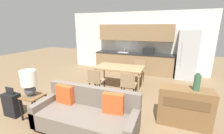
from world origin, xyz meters
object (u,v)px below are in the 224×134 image
object	(u,v)px
dining_table	(119,68)
dining_chair_far_right	(139,70)
vase	(197,82)
suitcase	(12,104)
couch	(87,115)
credenza	(184,107)
refrigerator	(187,55)
dining_chair_near_left	(96,80)
dining_chair_near_right	(128,84)
table_lamp	(29,81)
side_table	(34,103)

from	to	relation	value
dining_table	dining_chair_far_right	world-z (taller)	dining_chair_far_right
vase	suitcase	size ratio (longest dim) A/B	0.50
dining_chair_far_right	suitcase	world-z (taller)	dining_chair_far_right
vase	couch	bearing A→B (deg)	-156.00
credenza	suitcase	world-z (taller)	credenza
refrigerator	dining_chair_near_left	bearing A→B (deg)	-135.10
dining_chair_near_right	suitcase	xyz separation A→B (m)	(-2.34, -1.76, -0.19)
couch	credenza	size ratio (longest dim) A/B	1.94
table_lamp	vase	distance (m)	3.49
dining_table	couch	distance (m)	2.36
refrigerator	couch	bearing A→B (deg)	-116.24
table_lamp	dining_chair_far_right	size ratio (longest dim) A/B	0.71
side_table	dining_chair_near_left	bearing A→B (deg)	64.76
dining_table	couch	bearing A→B (deg)	-87.92
refrigerator	dining_chair_near_right	size ratio (longest dim) A/B	2.33
dining_chair_near_right	table_lamp	bearing A→B (deg)	39.69
table_lamp	dining_chair_far_right	world-z (taller)	table_lamp
side_table	dining_chair_near_left	world-z (taller)	dining_chair_near_left
dining_chair_near_left	refrigerator	bearing A→B (deg)	-134.39
dining_table	side_table	size ratio (longest dim) A/B	2.84
side_table	vase	bearing A→B (deg)	15.58
vase	dining_chair_near_left	world-z (taller)	vase
side_table	credenza	bearing A→B (deg)	16.71
suitcase	vase	bearing A→B (deg)	14.94
dining_table	dining_chair_far_right	bearing A→B (deg)	57.03
refrigerator	dining_table	distance (m)	2.90
dining_table	side_table	xyz separation A→B (m)	(-1.27, -2.38, -0.32)
refrigerator	credenza	size ratio (longest dim) A/B	1.84
dining_chair_near_left	side_table	bearing A→B (deg)	65.47
credenza	side_table	bearing A→B (deg)	-163.29
vase	table_lamp	bearing A→B (deg)	-164.24
dining_table	table_lamp	distance (m)	2.73
credenza	suitcase	distance (m)	3.88
credenza	vase	bearing A→B (deg)	-7.76
dining_chair_far_right	suitcase	xyz separation A→B (m)	(-2.34, -3.27, -0.19)
refrigerator	dining_chair_near_left	world-z (taller)	refrigerator
vase	dining_table	bearing A→B (deg)	144.84
dining_chair_near_right	dining_table	bearing A→B (deg)	-58.55
side_table	dining_chair_far_right	world-z (taller)	dining_chair_far_right
refrigerator	side_table	distance (m)	5.53
refrigerator	vase	world-z (taller)	refrigerator
vase	suitcase	world-z (taller)	vase
side_table	vase	distance (m)	3.51
dining_table	dining_chair_far_right	distance (m)	0.95
credenza	dining_chair_far_right	bearing A→B (deg)	122.24
vase	dining_chair_near_left	distance (m)	2.71
refrigerator	dining_table	size ratio (longest dim) A/B	1.23
dining_chair_near_right	dining_chair_far_right	size ratio (longest dim) A/B	1.00
refrigerator	table_lamp	bearing A→B (deg)	-128.84
refrigerator	side_table	world-z (taller)	refrigerator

